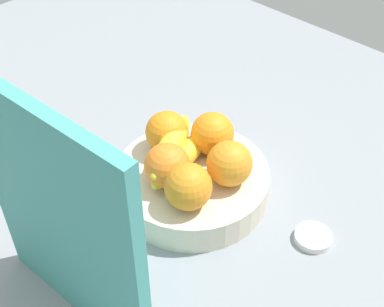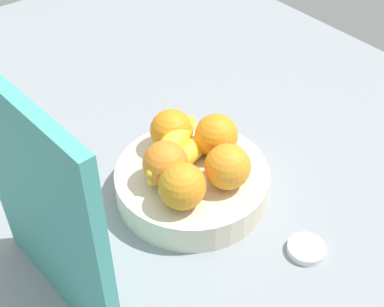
{
  "view_description": "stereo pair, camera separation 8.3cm",
  "coord_description": "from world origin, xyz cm",
  "px_view_note": "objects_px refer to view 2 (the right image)",
  "views": [
    {
      "loc": [
        -47.91,
        44.96,
        67.07
      ],
      "look_at": [
        -2.05,
        -2.0,
        9.51
      ],
      "focal_mm": 49.22,
      "sensor_mm": 36.0,
      "label": 1
    },
    {
      "loc": [
        -53.46,
        38.81,
        67.07
      ],
      "look_at": [
        -2.05,
        -2.0,
        9.51
      ],
      "focal_mm": 49.22,
      "sensor_mm": 36.0,
      "label": 2
    }
  ],
  "objects_px": {
    "orange_center": "(172,131)",
    "cutting_board": "(44,211)",
    "orange_front_right": "(216,135)",
    "orange_back_left": "(165,164)",
    "banana_bunch": "(177,150)",
    "orange_back_right": "(182,186)",
    "orange_front_left": "(228,167)",
    "fruit_bowl": "(192,183)",
    "jar_lid": "(306,249)"
  },
  "relations": [
    {
      "from": "orange_center",
      "to": "cutting_board",
      "type": "height_order",
      "value": "cutting_board"
    },
    {
      "from": "cutting_board",
      "to": "orange_front_right",
      "type": "bearing_deg",
      "value": -84.1
    },
    {
      "from": "orange_center",
      "to": "orange_back_left",
      "type": "xyz_separation_m",
      "value": [
        -0.06,
        0.06,
        0.0
      ]
    },
    {
      "from": "banana_bunch",
      "to": "orange_center",
      "type": "bearing_deg",
      "value": -25.97
    },
    {
      "from": "cutting_board",
      "to": "orange_back_right",
      "type": "bearing_deg",
      "value": -94.76
    },
    {
      "from": "orange_front_left",
      "to": "orange_back_left",
      "type": "relative_size",
      "value": 1.0
    },
    {
      "from": "orange_center",
      "to": "orange_back_right",
      "type": "relative_size",
      "value": 1.0
    },
    {
      "from": "orange_front_left",
      "to": "cutting_board",
      "type": "distance_m",
      "value": 0.31
    },
    {
      "from": "fruit_bowl",
      "to": "cutting_board",
      "type": "distance_m",
      "value": 0.32
    },
    {
      "from": "orange_front_right",
      "to": "cutting_board",
      "type": "height_order",
      "value": "cutting_board"
    },
    {
      "from": "orange_front_left",
      "to": "banana_bunch",
      "type": "xyz_separation_m",
      "value": [
        0.09,
        0.03,
        -0.01
      ]
    },
    {
      "from": "orange_back_right",
      "to": "cutting_board",
      "type": "relative_size",
      "value": 0.21
    },
    {
      "from": "cutting_board",
      "to": "jar_lid",
      "type": "xyz_separation_m",
      "value": [
        -0.17,
        -0.34,
        -0.17
      ]
    },
    {
      "from": "orange_back_left",
      "to": "jar_lid",
      "type": "distance_m",
      "value": 0.26
    },
    {
      "from": "orange_back_left",
      "to": "orange_front_right",
      "type": "bearing_deg",
      "value": -88.14
    },
    {
      "from": "orange_front_left",
      "to": "orange_center",
      "type": "relative_size",
      "value": 1.0
    },
    {
      "from": "orange_front_right",
      "to": "jar_lid",
      "type": "xyz_separation_m",
      "value": [
        -0.23,
        0.0,
        -0.09
      ]
    },
    {
      "from": "cutting_board",
      "to": "orange_center",
      "type": "bearing_deg",
      "value": -71.56
    },
    {
      "from": "orange_front_left",
      "to": "orange_back_left",
      "type": "xyz_separation_m",
      "value": [
        0.07,
        0.07,
        0.0
      ]
    },
    {
      "from": "orange_center",
      "to": "orange_front_right",
      "type": "bearing_deg",
      "value": -138.24
    },
    {
      "from": "orange_front_right",
      "to": "banana_bunch",
      "type": "xyz_separation_m",
      "value": [
        0.02,
        0.07,
        -0.01
      ]
    },
    {
      "from": "orange_back_left",
      "to": "banana_bunch",
      "type": "bearing_deg",
      "value": -60.63
    },
    {
      "from": "banana_bunch",
      "to": "fruit_bowl",
      "type": "bearing_deg",
      "value": -164.85
    },
    {
      "from": "orange_front_left",
      "to": "orange_back_left",
      "type": "distance_m",
      "value": 0.1
    },
    {
      "from": "orange_back_left",
      "to": "jar_lid",
      "type": "xyz_separation_m",
      "value": [
        -0.22,
        -0.11,
        -0.09
      ]
    },
    {
      "from": "jar_lid",
      "to": "cutting_board",
      "type": "bearing_deg",
      "value": 63.5
    },
    {
      "from": "fruit_bowl",
      "to": "orange_center",
      "type": "bearing_deg",
      "value": -8.81
    },
    {
      "from": "cutting_board",
      "to": "jar_lid",
      "type": "height_order",
      "value": "cutting_board"
    },
    {
      "from": "orange_center",
      "to": "orange_back_right",
      "type": "xyz_separation_m",
      "value": [
        -0.12,
        0.07,
        0.0
      ]
    },
    {
      "from": "orange_front_right",
      "to": "jar_lid",
      "type": "relative_size",
      "value": 1.26
    },
    {
      "from": "orange_front_left",
      "to": "banana_bunch",
      "type": "distance_m",
      "value": 0.1
    },
    {
      "from": "fruit_bowl",
      "to": "orange_back_left",
      "type": "xyz_separation_m",
      "value": [
        0.01,
        0.05,
        0.07
      ]
    },
    {
      "from": "orange_back_left",
      "to": "jar_lid",
      "type": "relative_size",
      "value": 1.26
    },
    {
      "from": "banana_bunch",
      "to": "jar_lid",
      "type": "height_order",
      "value": "banana_bunch"
    },
    {
      "from": "orange_back_right",
      "to": "banana_bunch",
      "type": "height_order",
      "value": "orange_back_right"
    },
    {
      "from": "orange_front_right",
      "to": "orange_back_left",
      "type": "xyz_separation_m",
      "value": [
        -0.0,
        0.11,
        0.0
      ]
    },
    {
      "from": "cutting_board",
      "to": "orange_back_left",
      "type": "bearing_deg",
      "value": -80.29
    },
    {
      "from": "orange_back_right",
      "to": "orange_center",
      "type": "bearing_deg",
      "value": -30.01
    },
    {
      "from": "orange_front_left",
      "to": "orange_center",
      "type": "distance_m",
      "value": 0.13
    },
    {
      "from": "orange_back_right",
      "to": "banana_bunch",
      "type": "relative_size",
      "value": 0.42
    },
    {
      "from": "orange_back_left",
      "to": "orange_back_right",
      "type": "xyz_separation_m",
      "value": [
        -0.06,
        0.01,
        0.0
      ]
    },
    {
      "from": "orange_center",
      "to": "orange_back_right",
      "type": "distance_m",
      "value": 0.14
    },
    {
      "from": "orange_front_left",
      "to": "banana_bunch",
      "type": "relative_size",
      "value": 0.42
    },
    {
      "from": "orange_front_right",
      "to": "cutting_board",
      "type": "bearing_deg",
      "value": 99.8
    },
    {
      "from": "orange_front_right",
      "to": "orange_center",
      "type": "xyz_separation_m",
      "value": [
        0.06,
        0.05,
        0.0
      ]
    },
    {
      "from": "orange_center",
      "to": "jar_lid",
      "type": "xyz_separation_m",
      "value": [
        -0.29,
        -0.05,
        -0.09
      ]
    },
    {
      "from": "banana_bunch",
      "to": "cutting_board",
      "type": "height_order",
      "value": "cutting_board"
    },
    {
      "from": "fruit_bowl",
      "to": "orange_front_left",
      "type": "distance_m",
      "value": 0.09
    },
    {
      "from": "orange_back_left",
      "to": "jar_lid",
      "type": "bearing_deg",
      "value": -153.68
    },
    {
      "from": "orange_front_left",
      "to": "orange_center",
      "type": "xyz_separation_m",
      "value": [
        0.13,
        0.02,
        0.0
      ]
    }
  ]
}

